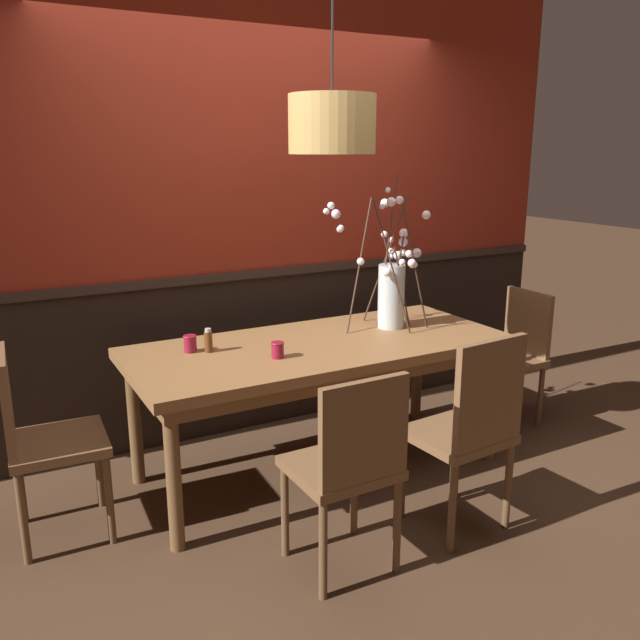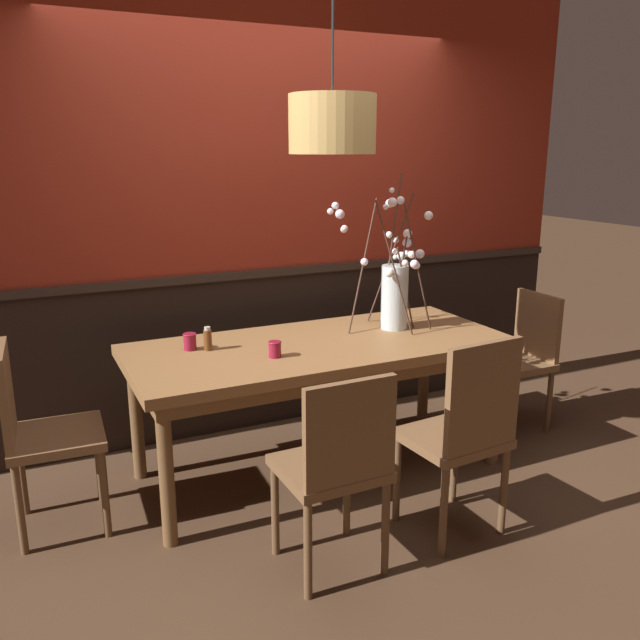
{
  "view_description": "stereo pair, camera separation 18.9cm",
  "coord_description": "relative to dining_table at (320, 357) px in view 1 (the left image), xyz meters",
  "views": [
    {
      "loc": [
        -1.66,
        -3.03,
        1.8
      ],
      "look_at": [
        0.0,
        0.0,
        0.89
      ],
      "focal_mm": 36.93,
      "sensor_mm": 36.0,
      "label": 1
    },
    {
      "loc": [
        -1.5,
        -3.11,
        1.8
      ],
      "look_at": [
        0.0,
        0.0,
        0.89
      ],
      "focal_mm": 36.93,
      "sensor_mm": 36.0,
      "label": 2
    }
  ],
  "objects": [
    {
      "name": "chair_near_side_left",
      "position": [
        -0.35,
        -0.88,
        -0.16
      ],
      "size": [
        0.43,
        0.41,
        0.92
      ],
      "color": "brown",
      "rests_on": "ground"
    },
    {
      "name": "condiment_bottle",
      "position": [
        -0.59,
        0.13,
        0.14
      ],
      "size": [
        0.04,
        0.04,
        0.13
      ],
      "color": "brown",
      "rests_on": "dining_table"
    },
    {
      "name": "chair_near_side_right",
      "position": [
        0.32,
        -0.88,
        -0.13
      ],
      "size": [
        0.46,
        0.44,
        0.99
      ],
      "color": "brown",
      "rests_on": "ground"
    },
    {
      "name": "candle_holder_nearer_center",
      "position": [
        -0.32,
        -0.14,
        0.13
      ],
      "size": [
        0.07,
        0.07,
        0.08
      ],
      "color": "maroon",
      "rests_on": "dining_table"
    },
    {
      "name": "back_wall",
      "position": [
        0.0,
        0.81,
        0.75
      ],
      "size": [
        4.53,
        0.14,
        2.87
      ],
      "color": "black",
      "rests_on": "ground"
    },
    {
      "name": "dining_table",
      "position": [
        0.0,
        0.0,
        0.0
      ],
      "size": [
        2.08,
        0.9,
        0.77
      ],
      "color": "olive",
      "rests_on": "ground"
    },
    {
      "name": "candle_holder_nearer_edge",
      "position": [
        -0.68,
        0.18,
        0.13
      ],
      "size": [
        0.07,
        0.07,
        0.09
      ],
      "color": "maroon",
      "rests_on": "dining_table"
    },
    {
      "name": "chair_head_west_end",
      "position": [
        -1.45,
        0.03,
        -0.15
      ],
      "size": [
        0.45,
        0.45,
        0.93
      ],
      "color": "brown",
      "rests_on": "ground"
    },
    {
      "name": "chair_head_east_end",
      "position": [
        1.46,
        0.0,
        -0.18
      ],
      "size": [
        0.41,
        0.41,
        0.89
      ],
      "color": "brown",
      "rests_on": "ground"
    },
    {
      "name": "vase_with_blossoms",
      "position": [
        0.52,
        0.08,
        0.33
      ],
      "size": [
        0.49,
        0.56,
        0.9
      ],
      "color": "silver",
      "rests_on": "dining_table"
    },
    {
      "name": "pendant_lamp",
      "position": [
        0.07,
        -0.0,
        1.23
      ],
      "size": [
        0.45,
        0.45,
        1.1
      ],
      "color": "tan"
    },
    {
      "name": "ground_plane",
      "position": [
        0.0,
        0.0,
        -0.68
      ],
      "size": [
        24.0,
        24.0,
        0.0
      ],
      "primitive_type": "plane",
      "color": "#4C3321"
    }
  ]
}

